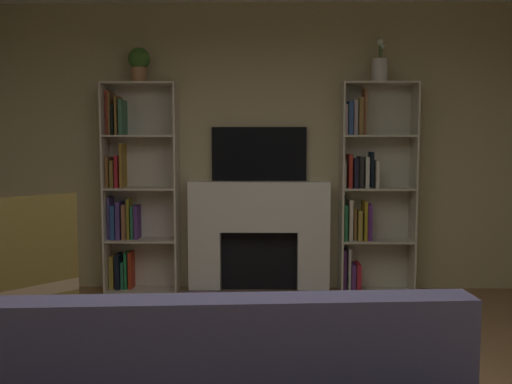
% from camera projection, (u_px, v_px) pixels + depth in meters
% --- Properties ---
extents(wall_back_accent, '(5.50, 0.06, 2.79)m').
position_uv_depth(wall_back_accent, '(259.00, 148.00, 5.54)').
color(wall_back_accent, tan).
rests_on(wall_back_accent, ground_plane).
extents(fireplace, '(1.46, 0.53, 1.07)m').
position_uv_depth(fireplace, '(259.00, 233.00, 5.46)').
color(fireplace, silver).
rests_on(fireplace, ground_plane).
extents(tv, '(0.92, 0.06, 0.52)m').
position_uv_depth(tv, '(259.00, 154.00, 5.49)').
color(tv, black).
rests_on(tv, fireplace).
extents(bookshelf_left, '(0.70, 0.29, 2.01)m').
position_uv_depth(bookshelf_left, '(134.00, 193.00, 5.47)').
color(bookshelf_left, beige).
rests_on(bookshelf_left, ground_plane).
extents(bookshelf_right, '(0.70, 0.29, 2.01)m').
position_uv_depth(bookshelf_right, '(368.00, 191.00, 5.42)').
color(bookshelf_right, beige).
rests_on(bookshelf_right, ground_plane).
extents(potted_plant, '(0.21, 0.21, 0.33)m').
position_uv_depth(potted_plant, '(139.00, 63.00, 5.31)').
color(potted_plant, '#AF774F').
rests_on(potted_plant, bookshelf_left).
extents(vase_with_flowers, '(0.15, 0.15, 0.41)m').
position_uv_depth(vase_with_flowers, '(380.00, 68.00, 5.28)').
color(vase_with_flowers, silver).
rests_on(vase_with_flowers, bookshelf_right).
extents(armchair, '(0.87, 0.87, 1.11)m').
position_uv_depth(armchair, '(19.00, 276.00, 3.73)').
color(armchair, brown).
rests_on(armchair, ground_plane).
extents(coffee_table, '(0.93, 0.50, 0.45)m').
position_uv_depth(coffee_table, '(225.00, 383.00, 2.47)').
color(coffee_table, brown).
rests_on(coffee_table, ground_plane).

